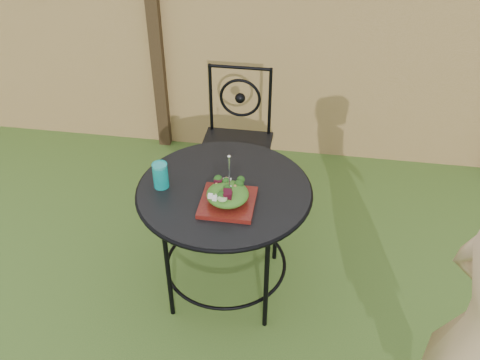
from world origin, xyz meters
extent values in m
cube|color=tan|center=(0.00, 2.20, 0.90)|extent=(8.00, 0.05, 1.80)
cube|color=black|center=(-1.30, 2.15, 0.95)|extent=(0.09, 0.09, 1.90)
cylinder|color=black|center=(-0.53, 0.69, 0.71)|extent=(0.90, 0.90, 0.02)
torus|color=black|center=(-0.53, 0.69, 0.71)|extent=(0.92, 0.92, 0.02)
torus|color=black|center=(-0.53, 0.69, 0.18)|extent=(0.70, 0.70, 0.02)
cylinder|color=black|center=(-0.27, 0.95, 0.35)|extent=(0.03, 0.03, 0.71)
cylinder|color=black|center=(-0.79, 0.95, 0.35)|extent=(0.03, 0.03, 0.71)
cylinder|color=black|center=(-0.79, 0.42, 0.35)|extent=(0.03, 0.03, 0.71)
cylinder|color=black|center=(-0.27, 0.42, 0.35)|extent=(0.03, 0.03, 0.71)
cube|color=black|center=(-0.60, 1.47, 0.45)|extent=(0.46, 0.46, 0.03)
cylinder|color=black|center=(-0.60, 1.68, 0.94)|extent=(0.42, 0.02, 0.02)
torus|color=black|center=(-0.60, 1.68, 0.72)|extent=(0.28, 0.02, 0.28)
cylinder|color=black|center=(-0.80, 1.27, 0.22)|extent=(0.02, 0.02, 0.44)
cylinder|color=black|center=(-0.40, 1.27, 0.22)|extent=(0.02, 0.02, 0.44)
cylinder|color=black|center=(-0.80, 1.67, 0.22)|extent=(0.02, 0.02, 0.44)
cylinder|color=black|center=(-0.40, 1.67, 0.22)|extent=(0.02, 0.02, 0.44)
cylinder|color=black|center=(-0.80, 1.68, 0.70)|extent=(0.02, 0.02, 0.50)
cylinder|color=black|center=(-0.40, 1.68, 0.70)|extent=(0.02, 0.02, 0.50)
cube|color=#510B0E|center=(-0.49, 0.56, 0.74)|extent=(0.27, 0.27, 0.02)
ellipsoid|color=#235614|center=(-0.49, 0.56, 0.79)|extent=(0.21, 0.21, 0.08)
cylinder|color=silver|center=(-0.48, 0.56, 0.92)|extent=(0.01, 0.01, 0.18)
cylinder|color=#0D9E98|center=(-0.86, 0.66, 0.79)|extent=(0.08, 0.08, 0.14)
camera|label=1|loc=(-0.11, -1.47, 2.42)|focal=40.00mm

